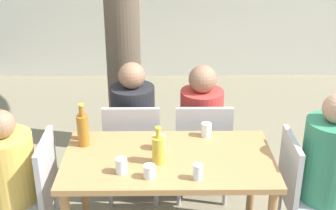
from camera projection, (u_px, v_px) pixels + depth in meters
dining_table_front at (169, 169)px, 3.16m from camera, size 1.41×0.77×0.76m
patio_chair_0 at (33, 190)px, 3.22m from camera, size 0.44×0.44×0.89m
patio_chair_1 at (304, 189)px, 3.24m from camera, size 0.44×0.44×0.89m
patio_chair_2 at (133, 146)px, 3.78m from camera, size 0.44×0.44×0.89m
patio_chair_3 at (202, 146)px, 3.79m from camera, size 0.44×0.44×0.89m
person_seated_2 at (134, 131)px, 3.99m from camera, size 0.36×0.58×1.16m
person_seated_3 at (200, 132)px, 4.00m from camera, size 0.35×0.58×1.14m
amber_bottle_0 at (83, 129)px, 3.23m from camera, size 0.08×0.08×0.31m
oil_cruet_1 at (158, 149)px, 3.02m from camera, size 0.08×0.08×0.26m
soda_bottle_2 at (83, 126)px, 3.32m from camera, size 0.06×0.06×0.28m
drinking_glass_0 at (149, 171)px, 2.88m from camera, size 0.08×0.08×0.09m
drinking_glass_1 at (121, 166)px, 2.93m from camera, size 0.08×0.08×0.10m
drinking_glass_2 at (206, 130)px, 3.38m from camera, size 0.07×0.07×0.10m
drinking_glass_3 at (198, 172)px, 2.86m from camera, size 0.06×0.06×0.10m
drinking_glass_4 at (159, 142)px, 3.21m from camera, size 0.08×0.08×0.10m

